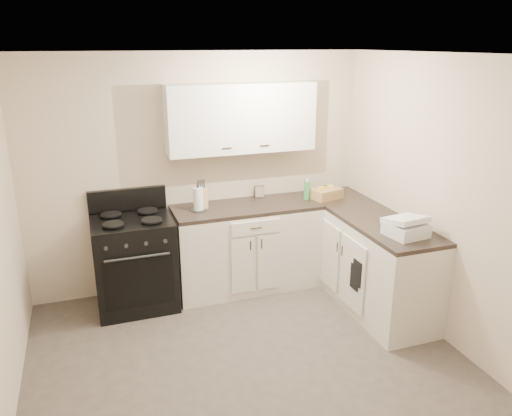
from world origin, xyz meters
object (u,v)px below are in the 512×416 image
object	(u,v)px
knife_block	(202,199)
paper_towel	(198,199)
countertop_grill	(406,229)
stove	(135,263)
wicker_basket	(326,194)

from	to	relation	value
knife_block	paper_towel	size ratio (longest dim) A/B	0.92
knife_block	countertop_grill	xyz separation A→B (m)	(1.54, -1.33, -0.05)
stove	paper_towel	bearing A→B (deg)	2.82
wicker_basket	countertop_grill	size ratio (longest dim) A/B	1.01
knife_block	wicker_basket	distance (m)	1.38
wicker_basket	knife_block	bearing A→B (deg)	176.23
wicker_basket	countertop_grill	xyz separation A→B (m)	(0.16, -1.24, 0.00)
stove	wicker_basket	xyz separation A→B (m)	(2.11, -0.02, 0.53)
knife_block	paper_towel	distance (m)	0.06
knife_block	wicker_basket	bearing A→B (deg)	-23.34
paper_towel	countertop_grill	size ratio (longest dim) A/B	0.74
knife_block	paper_towel	xyz separation A→B (m)	(-0.05, -0.04, 0.01)
knife_block	countertop_grill	distance (m)	2.04
stove	knife_block	size ratio (longest dim) A/B	4.31
stove	countertop_grill	xyz separation A→B (m)	(2.27, -1.26, 0.54)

